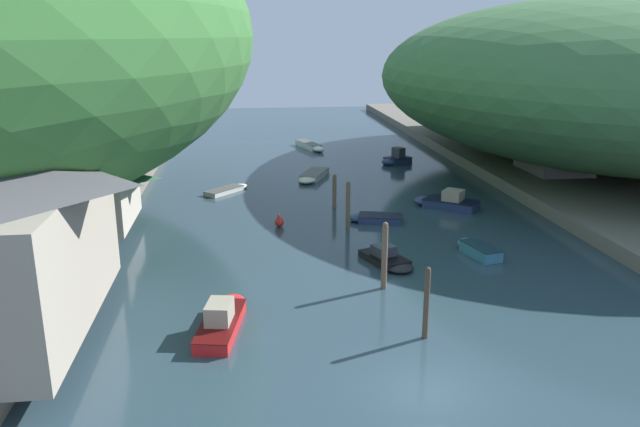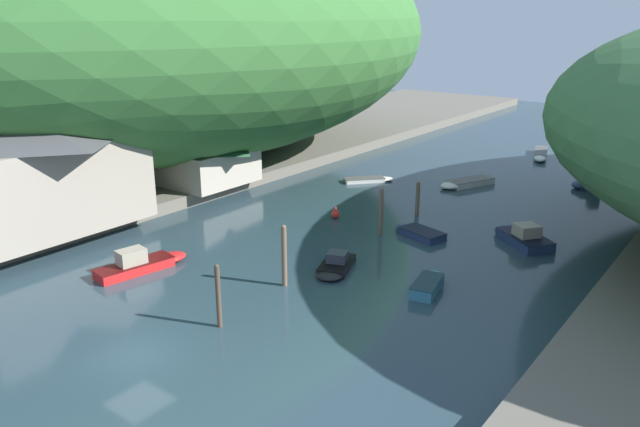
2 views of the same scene
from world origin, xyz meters
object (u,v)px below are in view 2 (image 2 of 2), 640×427
object	(u,v)px
boat_red_skiff	(429,283)
boat_moored_right	(143,263)
boathouse_shed	(200,158)
boat_navy_launch	(591,184)
boat_open_rowboat	(465,183)
boat_white_cruiser	(370,180)
boat_mid_channel	(541,155)
waterfront_building	(31,170)
boat_far_right_bank	(521,236)
person_on_quay	(140,188)
boat_far_upstream	(335,266)
channel_buoy_near	(336,213)
boat_cabin_cruiser	(417,232)

from	to	relation	value
boat_red_skiff	boat_moored_right	world-z (taller)	boat_moored_right
boathouse_shed	boat_navy_launch	size ratio (longest dim) A/B	2.40
boat_open_rowboat	boat_white_cruiser	bearing A→B (deg)	49.01
boat_red_skiff	boat_mid_channel	distance (m)	37.91
boat_mid_channel	boat_white_cruiser	size ratio (longest dim) A/B	1.52
boat_mid_channel	boat_red_skiff	bearing A→B (deg)	82.35
waterfront_building	boat_far_right_bank	xyz separation A→B (m)	(27.20, 19.33, -4.39)
boat_mid_channel	boat_open_rowboat	xyz separation A→B (m)	(-1.62, -15.74, -0.05)
waterfront_building	boathouse_shed	distance (m)	14.91
boat_red_skiff	boat_far_right_bank	xyz separation A→B (m)	(1.45, 10.62, 0.11)
boat_far_right_bank	person_on_quay	size ratio (longest dim) A/B	3.09
boathouse_shed	boat_far_upstream	world-z (taller)	boathouse_shed
boathouse_shed	boat_open_rowboat	bearing A→B (deg)	41.38
waterfront_building	boat_open_rowboat	distance (m)	35.60
boat_moored_right	boat_red_skiff	bearing A→B (deg)	37.97
boat_red_skiff	boat_white_cruiser	xyz separation A→B (m)	(-15.46, 17.87, -0.16)
boat_far_upstream	boat_white_cruiser	bearing A→B (deg)	-83.86
boathouse_shed	channel_buoy_near	distance (m)	14.03
waterfront_building	boat_navy_launch	bearing A→B (deg)	52.93
boat_red_skiff	boat_far_upstream	bearing A→B (deg)	177.86
boat_far_right_bank	person_on_quay	bearing A→B (deg)	151.72
waterfront_building	boat_navy_launch	xyz separation A→B (m)	(27.35, 36.20, -4.33)
boat_far_right_bank	boat_open_rowboat	world-z (taller)	boat_far_right_bank
person_on_quay	boat_moored_right	bearing A→B (deg)	-130.59
channel_buoy_near	waterfront_building	bearing A→B (deg)	-131.42
boat_far_right_bank	waterfront_building	bearing A→B (deg)	163.32
boat_cabin_cruiser	boat_navy_launch	distance (m)	20.97
boat_mid_channel	boat_moored_right	bearing A→B (deg)	61.69
boat_mid_channel	boat_cabin_cruiser	world-z (taller)	boat_mid_channel
boathouse_shed	boat_far_right_bank	size ratio (longest dim) A/B	1.64
person_on_quay	boat_mid_channel	bearing A→B (deg)	-29.13
boat_cabin_cruiser	boat_far_right_bank	distance (m)	7.03
waterfront_building	boat_white_cruiser	bearing A→B (deg)	68.84
boathouse_shed	boat_moored_right	world-z (taller)	boathouse_shed
boat_red_skiff	person_on_quay	xyz separation A→B (m)	(-24.69, -0.91, 1.64)
boat_far_right_bank	boat_moored_right	distance (m)	25.08
boat_open_rowboat	boat_far_right_bank	bearing A→B (deg)	152.55
boat_cabin_cruiser	boat_white_cruiser	bearing A→B (deg)	61.23
boat_moored_right	boat_white_cruiser	world-z (taller)	boat_moored_right
waterfront_building	boat_far_upstream	distance (m)	21.83
boat_white_cruiser	channel_buoy_near	world-z (taller)	channel_buoy_near
boat_moored_right	boat_white_cruiser	distance (m)	25.96
boat_navy_launch	boat_far_upstream	world-z (taller)	boat_navy_launch
boat_navy_launch	waterfront_building	bearing A→B (deg)	114.96
boat_far_upstream	person_on_quay	size ratio (longest dim) A/B	2.57
boat_mid_channel	boat_white_cruiser	distance (m)	21.64
boat_far_right_bank	channel_buoy_near	world-z (taller)	boat_far_right_bank
boat_open_rowboat	person_on_quay	xyz separation A→B (m)	(-16.93, -22.58, 1.70)
boat_open_rowboat	boat_moored_right	bearing A→B (deg)	98.60
boat_navy_launch	boat_open_rowboat	world-z (taller)	boat_navy_launch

